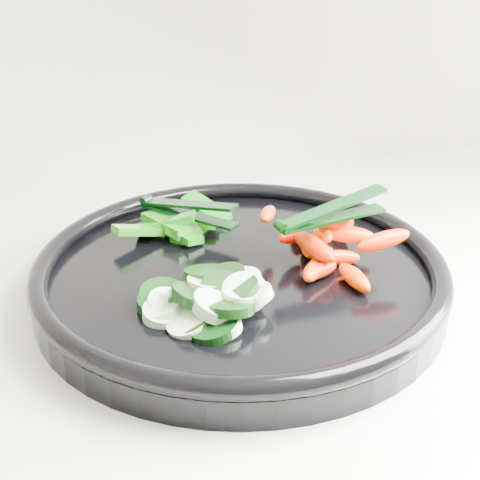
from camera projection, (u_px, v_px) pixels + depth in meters
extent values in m
cube|color=silver|center=(375.00, 276.00, 0.68)|extent=(2.02, 0.62, 0.03)
cylinder|color=black|center=(240.00, 282.00, 0.61)|extent=(0.42, 0.42, 0.02)
torus|color=black|center=(240.00, 264.00, 0.60)|extent=(0.42, 0.42, 0.02)
cylinder|color=black|center=(189.00, 321.00, 0.52)|extent=(0.05, 0.05, 0.02)
cylinder|color=#DAF3C3|center=(188.00, 323.00, 0.52)|extent=(0.05, 0.05, 0.02)
cylinder|color=black|center=(185.00, 301.00, 0.55)|extent=(0.05, 0.05, 0.03)
cylinder|color=beige|center=(177.00, 299.00, 0.55)|extent=(0.04, 0.05, 0.02)
cylinder|color=black|center=(166.00, 299.00, 0.55)|extent=(0.05, 0.05, 0.03)
cylinder|color=#D4F8C6|center=(168.00, 305.00, 0.54)|extent=(0.04, 0.05, 0.02)
cylinder|color=black|center=(213.00, 327.00, 0.52)|extent=(0.06, 0.06, 0.02)
cylinder|color=#D5F5C4|center=(223.00, 327.00, 0.51)|extent=(0.04, 0.04, 0.02)
cylinder|color=black|center=(198.00, 289.00, 0.57)|extent=(0.05, 0.05, 0.02)
cylinder|color=#DDF2C2|center=(202.00, 294.00, 0.56)|extent=(0.03, 0.03, 0.02)
cylinder|color=black|center=(184.00, 304.00, 0.55)|extent=(0.06, 0.06, 0.02)
cylinder|color=beige|center=(173.00, 299.00, 0.55)|extent=(0.04, 0.04, 0.01)
cylinder|color=black|center=(163.00, 304.00, 0.55)|extent=(0.06, 0.06, 0.02)
cylinder|color=#D2F1C1|center=(164.00, 313.00, 0.53)|extent=(0.04, 0.04, 0.02)
cylinder|color=black|center=(166.00, 308.00, 0.54)|extent=(0.04, 0.04, 0.02)
cylinder|color=#B5D0A7|center=(165.00, 311.00, 0.54)|extent=(0.05, 0.05, 0.02)
cylinder|color=black|center=(234.00, 293.00, 0.54)|extent=(0.06, 0.06, 0.03)
cylinder|color=beige|center=(254.00, 296.00, 0.54)|extent=(0.04, 0.05, 0.02)
cylinder|color=black|center=(207.00, 274.00, 0.57)|extent=(0.05, 0.05, 0.02)
cylinder|color=#D8EFBF|center=(205.00, 285.00, 0.55)|extent=(0.04, 0.04, 0.02)
cylinder|color=black|center=(197.00, 298.00, 0.54)|extent=(0.05, 0.05, 0.03)
cylinder|color=#B7D2A8|center=(213.00, 306.00, 0.52)|extent=(0.05, 0.05, 0.03)
cylinder|color=black|center=(224.00, 292.00, 0.54)|extent=(0.06, 0.06, 0.03)
cylinder|color=beige|center=(245.00, 292.00, 0.54)|extent=(0.05, 0.05, 0.03)
cylinder|color=black|center=(224.00, 279.00, 0.56)|extent=(0.05, 0.05, 0.02)
cylinder|color=beige|center=(241.00, 284.00, 0.55)|extent=(0.04, 0.04, 0.02)
cylinder|color=black|center=(229.00, 307.00, 0.52)|extent=(0.05, 0.05, 0.02)
cylinder|color=beige|center=(243.00, 298.00, 0.53)|extent=(0.04, 0.04, 0.02)
ellipsoid|color=red|center=(320.00, 262.00, 0.60)|extent=(0.05, 0.04, 0.03)
ellipsoid|color=#E83E00|center=(320.00, 270.00, 0.59)|extent=(0.05, 0.04, 0.02)
ellipsoid|color=#FF4900|center=(354.00, 278.00, 0.58)|extent=(0.02, 0.05, 0.02)
ellipsoid|color=#EF4A00|center=(309.00, 249.00, 0.63)|extent=(0.02, 0.04, 0.02)
ellipsoid|color=#FB6100|center=(315.00, 246.00, 0.63)|extent=(0.02, 0.05, 0.02)
ellipsoid|color=#F93400|center=(313.00, 271.00, 0.59)|extent=(0.04, 0.04, 0.02)
ellipsoid|color=#F82000|center=(340.00, 257.00, 0.61)|extent=(0.04, 0.02, 0.02)
ellipsoid|color=#FF6000|center=(335.00, 226.00, 0.67)|extent=(0.03, 0.05, 0.02)
ellipsoid|color=#E55300|center=(297.00, 232.00, 0.66)|extent=(0.03, 0.04, 0.02)
ellipsoid|color=red|center=(346.00, 224.00, 0.64)|extent=(0.04, 0.05, 0.03)
ellipsoid|color=#E14900|center=(323.00, 233.00, 0.63)|extent=(0.03, 0.05, 0.02)
ellipsoid|color=#FA0F00|center=(314.00, 246.00, 0.60)|extent=(0.04, 0.06, 0.02)
ellipsoid|color=#EA1500|center=(291.00, 236.00, 0.62)|extent=(0.04, 0.04, 0.02)
ellipsoid|color=#F76200|center=(349.00, 235.00, 0.62)|extent=(0.05, 0.03, 0.02)
ellipsoid|color=#DF4500|center=(329.00, 221.00, 0.62)|extent=(0.04, 0.03, 0.02)
ellipsoid|color=red|center=(268.00, 214.00, 0.63)|extent=(0.03, 0.04, 0.02)
ellipsoid|color=#FF2800|center=(383.00, 240.00, 0.58)|extent=(0.06, 0.02, 0.02)
cube|color=#1A6609|center=(186.00, 228.00, 0.68)|extent=(0.02, 0.06, 0.02)
cube|color=#24710A|center=(189.00, 232.00, 0.67)|extent=(0.05, 0.05, 0.03)
cube|color=#22750B|center=(208.00, 221.00, 0.69)|extent=(0.03, 0.05, 0.02)
cube|color=#0B6209|center=(184.00, 236.00, 0.66)|extent=(0.03, 0.05, 0.01)
cube|color=#0A6A0A|center=(197.00, 228.00, 0.68)|extent=(0.06, 0.06, 0.02)
cube|color=#0D690A|center=(166.00, 223.00, 0.66)|extent=(0.06, 0.04, 0.03)
cube|color=#126409|center=(139.00, 230.00, 0.65)|extent=(0.05, 0.03, 0.02)
cube|color=#1E6109|center=(166.00, 223.00, 0.66)|extent=(0.04, 0.06, 0.01)
cube|color=#09680F|center=(206.00, 208.00, 0.70)|extent=(0.05, 0.06, 0.02)
cylinder|color=black|center=(280.00, 226.00, 0.58)|extent=(0.01, 0.01, 0.01)
cube|color=black|center=(332.00, 219.00, 0.60)|extent=(0.11, 0.04, 0.00)
cube|color=black|center=(333.00, 207.00, 0.60)|extent=(0.11, 0.04, 0.02)
cylinder|color=black|center=(146.00, 200.00, 0.69)|extent=(0.01, 0.01, 0.01)
cube|color=black|center=(189.00, 215.00, 0.67)|extent=(0.09, 0.09, 0.00)
cube|color=black|center=(189.00, 204.00, 0.66)|extent=(0.08, 0.09, 0.02)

